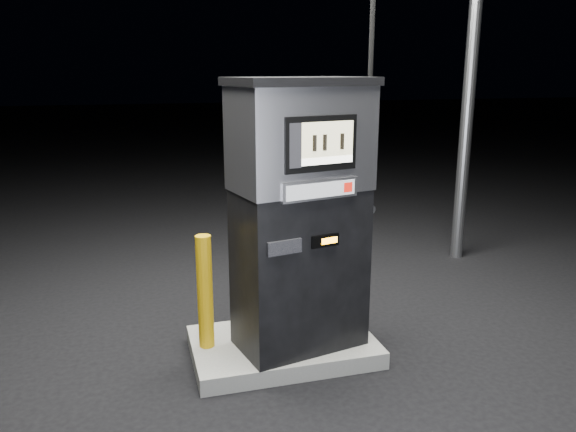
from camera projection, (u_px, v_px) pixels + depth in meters
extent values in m
plane|color=black|center=(283.00, 354.00, 5.03)|extent=(80.00, 80.00, 0.00)
cube|color=slate|center=(283.00, 347.00, 5.01)|extent=(1.60, 1.00, 0.15)
cylinder|color=gray|center=(469.00, 88.00, 7.11)|extent=(0.16, 0.16, 4.50)
cube|color=black|center=(300.00, 269.00, 4.75)|extent=(1.15, 0.81, 1.38)
cube|color=#BAB9C1|center=(300.00, 139.00, 4.48)|extent=(1.17, 0.84, 0.83)
cube|color=black|center=(301.00, 81.00, 4.36)|extent=(1.23, 0.89, 0.07)
cube|color=black|center=(321.00, 144.00, 4.20)|extent=(0.61, 0.16, 0.42)
cube|color=tan|center=(328.00, 139.00, 4.20)|extent=(0.44, 0.10, 0.26)
cube|color=white|center=(327.00, 160.00, 4.24)|extent=(0.44, 0.10, 0.06)
cube|color=#BAB9C1|center=(320.00, 190.00, 4.29)|extent=(0.65, 0.17, 0.15)
cube|color=gray|center=(321.00, 190.00, 4.28)|extent=(0.59, 0.13, 0.12)
cube|color=#A9140B|center=(348.00, 187.00, 4.38)|extent=(0.08, 0.02, 0.08)
cube|color=black|center=(325.00, 241.00, 4.43)|extent=(0.24, 0.07, 0.10)
cube|color=#FF9A0C|center=(330.00, 241.00, 4.43)|extent=(0.14, 0.03, 0.05)
cube|color=black|center=(285.00, 247.00, 4.26)|extent=(0.29, 0.09, 0.11)
cube|color=black|center=(358.00, 207.00, 4.90)|extent=(0.15, 0.22, 0.27)
cylinder|color=gray|center=(364.00, 207.00, 4.93)|extent=(0.13, 0.25, 0.08)
cylinder|color=#D69F0B|center=(205.00, 292.00, 4.74)|extent=(0.17, 0.17, 1.00)
cylinder|color=#D69F0B|center=(338.00, 286.00, 5.12)|extent=(0.12, 0.12, 0.81)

